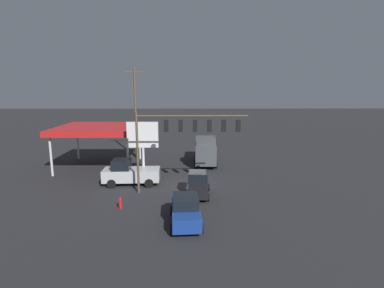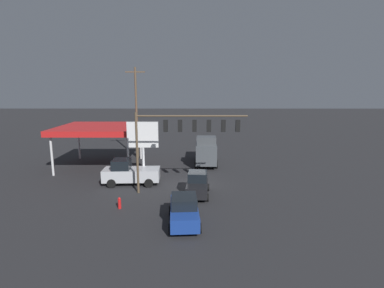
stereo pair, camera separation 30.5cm
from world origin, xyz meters
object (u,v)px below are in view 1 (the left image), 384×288
object	(u,v)px
sedan_waiting	(186,210)
delivery_truck	(205,150)
utility_pole	(136,111)
traffic_signal_assembly	(186,131)
price_sign	(143,137)
pickup_parked	(130,173)
hatchback_crossing	(198,184)
fire_hydrant	(120,203)

from	to	relation	value
sedan_waiting	delivery_truck	bearing A→B (deg)	168.67
utility_pole	sedan_waiting	world-z (taller)	utility_pole
traffic_signal_assembly	sedan_waiting	size ratio (longest dim) A/B	2.07
delivery_truck	sedan_waiting	bearing A→B (deg)	-6.12
utility_pole	sedan_waiting	xyz separation A→B (m)	(-6.47, 18.74, -5.04)
utility_pole	price_sign	xyz separation A→B (m)	(-2.29, 9.46, -1.69)
utility_pole	sedan_waiting	bearing A→B (deg)	109.06
delivery_truck	pickup_parked	xyz separation A→B (m)	(7.46, 7.66, -0.58)
price_sign	hatchback_crossing	size ratio (longest dim) A/B	1.48
price_sign	traffic_signal_assembly	bearing A→B (deg)	141.10
utility_pole	delivery_truck	bearing A→B (deg)	161.75
delivery_truck	fire_hydrant	size ratio (longest dim) A/B	7.79
hatchback_crossing	fire_hydrant	distance (m)	6.58
traffic_signal_assembly	pickup_parked	distance (m)	7.23
hatchback_crossing	delivery_truck	distance (m)	10.65
utility_pole	hatchback_crossing	world-z (taller)	utility_pole
delivery_truck	pickup_parked	size ratio (longest dim) A/B	1.30
fire_hydrant	traffic_signal_assembly	bearing A→B (deg)	-145.15
delivery_truck	traffic_signal_assembly	bearing A→B (deg)	-10.57
pickup_parked	sedan_waiting	bearing A→B (deg)	120.59
traffic_signal_assembly	utility_pole	world-z (taller)	utility_pole
price_sign	fire_hydrant	size ratio (longest dim) A/B	6.57
price_sign	hatchback_crossing	distance (m)	7.30
traffic_signal_assembly	fire_hydrant	distance (m)	7.80
delivery_truck	fire_hydrant	distance (m)	15.22
hatchback_crossing	sedan_waiting	world-z (taller)	hatchback_crossing
price_sign	sedan_waiting	xyz separation A→B (m)	(-4.18, 9.27, -3.35)
traffic_signal_assembly	price_sign	distance (m)	5.48
sedan_waiting	fire_hydrant	distance (m)	5.54
traffic_signal_assembly	price_sign	size ratio (longest dim) A/B	1.61
price_sign	delivery_truck	world-z (taller)	price_sign
fire_hydrant	delivery_truck	bearing A→B (deg)	-117.77
hatchback_crossing	delivery_truck	bearing A→B (deg)	177.76
utility_pole	pickup_parked	world-z (taller)	utility_pole
utility_pole	price_sign	size ratio (longest dim) A/B	1.97
traffic_signal_assembly	sedan_waiting	xyz separation A→B (m)	(-0.01, 5.91, -4.48)
utility_pole	delivery_truck	world-z (taller)	utility_pole
pickup_parked	hatchback_crossing	bearing A→B (deg)	152.98
hatchback_crossing	fire_hydrant	bearing A→B (deg)	-60.17
pickup_parked	fire_hydrant	xyz separation A→B (m)	(-0.39, 5.76, -0.67)
traffic_signal_assembly	delivery_truck	xyz separation A→B (m)	(-2.14, -9.99, -3.74)
hatchback_crossing	pickup_parked	bearing A→B (deg)	-110.72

